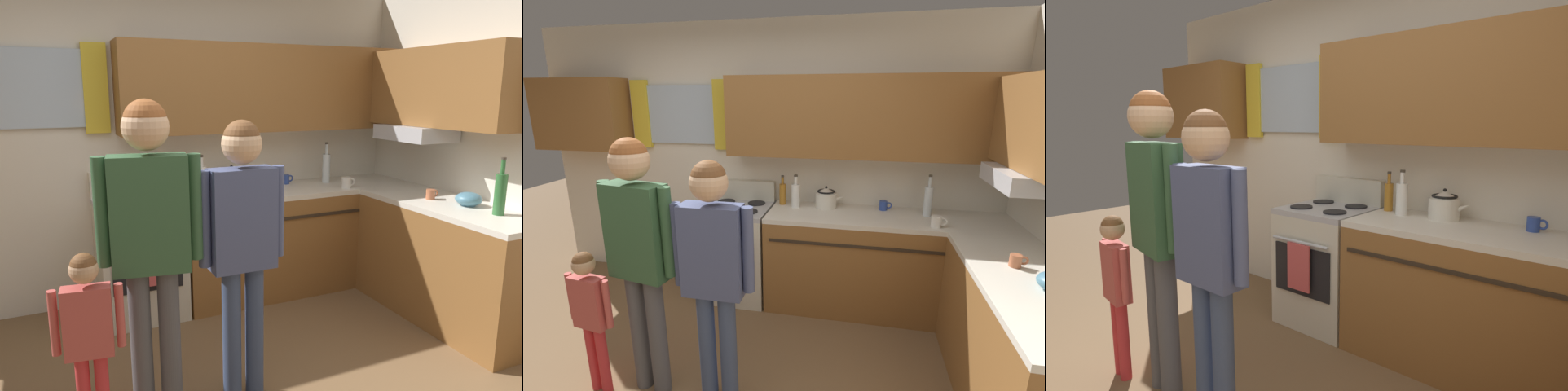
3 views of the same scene
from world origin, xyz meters
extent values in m
cube|color=silver|center=(0.00, 1.90, 1.30)|extent=(4.60, 0.10, 2.60)
cube|color=silver|center=(-0.79, 1.83, 1.74)|extent=(0.70, 0.03, 0.57)
cube|color=yellow|center=(-0.35, 1.82, 1.74)|extent=(0.18, 0.04, 0.67)
cube|color=brown|center=(1.04, 1.69, 1.74)|extent=(2.52, 0.32, 0.71)
cube|color=brown|center=(2.14, 0.93, 1.75)|extent=(0.32, 1.53, 0.62)
cube|color=#B7B7BC|center=(2.08, 1.05, 1.38)|extent=(0.40, 0.60, 0.12)
cube|color=brown|center=(1.25, 1.54, 0.43)|extent=(2.11, 0.62, 0.86)
cube|color=silver|center=(1.25, 1.54, 0.88)|extent=(2.11, 0.62, 0.04)
cube|color=brown|center=(1.99, 0.50, 0.43)|extent=(0.62, 1.47, 0.86)
cube|color=silver|center=(1.99, 0.50, 0.88)|extent=(0.62, 1.47, 0.04)
cube|color=#2D2319|center=(1.25, 1.23, 0.72)|extent=(1.99, 0.01, 0.02)
cube|color=beige|center=(-0.14, 1.54, 0.43)|extent=(0.62, 0.62, 0.86)
cube|color=black|center=(-0.14, 1.23, 0.48)|extent=(0.50, 0.01, 0.36)
cylinder|color=#ADADB2|center=(-0.14, 1.20, 0.70)|extent=(0.50, 0.02, 0.02)
cube|color=#ADADB2|center=(-0.14, 1.54, 0.88)|extent=(0.62, 0.62, 0.04)
cube|color=beige|center=(-0.14, 1.81, 1.00)|extent=(0.62, 0.08, 0.20)
cylinder|color=black|center=(-0.29, 1.40, 0.91)|extent=(0.17, 0.17, 0.01)
cylinder|color=black|center=(0.02, 1.40, 0.91)|extent=(0.17, 0.17, 0.01)
cylinder|color=black|center=(-0.29, 1.68, 0.91)|extent=(0.17, 0.17, 0.01)
cylinder|color=black|center=(0.02, 1.68, 0.91)|extent=(0.17, 0.17, 0.01)
cube|color=#CC4C4C|center=(-0.14, 1.19, 0.52)|extent=(0.20, 0.02, 0.34)
cylinder|color=#B27223|center=(0.27, 1.72, 1.00)|extent=(0.06, 0.06, 0.20)
cylinder|color=#B27223|center=(0.27, 1.72, 1.14)|extent=(0.02, 0.02, 0.07)
cylinder|color=#3F382D|center=(0.27, 1.72, 1.18)|extent=(0.03, 0.03, 0.02)
cylinder|color=#2D6633|center=(2.02, 0.13, 1.04)|extent=(0.08, 0.08, 0.28)
cylinder|color=#2D6633|center=(2.02, 0.13, 1.23)|extent=(0.03, 0.03, 0.10)
cylinder|color=#3F382D|center=(2.02, 0.13, 1.29)|extent=(0.03, 0.03, 0.02)
cylinder|color=white|center=(0.41, 1.65, 1.01)|extent=(0.08, 0.08, 0.22)
cylinder|color=white|center=(0.41, 1.65, 1.16)|extent=(0.03, 0.03, 0.08)
cylinder|color=#3F382D|center=(0.41, 1.65, 1.21)|extent=(0.03, 0.03, 0.02)
cylinder|color=silver|center=(1.59, 1.63, 1.03)|extent=(0.07, 0.07, 0.26)
cylinder|color=silver|center=(1.59, 1.63, 1.21)|extent=(0.03, 0.03, 0.09)
cylinder|color=#3F382D|center=(1.59, 1.63, 1.26)|extent=(0.03, 0.03, 0.02)
cylinder|color=#2D479E|center=(1.22, 1.72, 0.94)|extent=(0.07, 0.07, 0.08)
torus|color=#2D479E|center=(1.27, 1.72, 0.95)|extent=(0.06, 0.01, 0.06)
cylinder|color=#B76642|center=(1.95, 0.69, 0.94)|extent=(0.07, 0.07, 0.08)
torus|color=#B76642|center=(2.00, 0.69, 0.94)|extent=(0.06, 0.01, 0.06)
cylinder|color=white|center=(1.61, 1.33, 0.95)|extent=(0.08, 0.08, 0.09)
torus|color=white|center=(1.66, 1.33, 0.95)|extent=(0.07, 0.01, 0.07)
cylinder|color=silver|center=(0.69, 1.70, 0.97)|extent=(0.20, 0.20, 0.14)
cone|color=silver|center=(0.69, 1.70, 1.06)|extent=(0.18, 0.18, 0.05)
sphere|color=black|center=(0.69, 1.70, 1.09)|extent=(0.02, 0.02, 0.02)
cone|color=silver|center=(0.82, 1.70, 1.00)|extent=(0.09, 0.04, 0.07)
torus|color=black|center=(0.69, 1.70, 1.05)|extent=(0.17, 0.17, 0.02)
cylinder|color=teal|center=(2.05, 0.41, 0.92)|extent=(0.10, 0.10, 0.03)
ellipsoid|color=teal|center=(2.05, 0.41, 0.95)|extent=(0.19, 0.19, 0.10)
cylinder|color=#4C4C51|center=(-0.24, 0.21, 0.42)|extent=(0.11, 0.11, 0.83)
cylinder|color=#4C4C51|center=(-0.38, 0.23, 0.42)|extent=(0.11, 0.11, 0.83)
cube|color=#335938|center=(-0.31, 0.22, 1.13)|extent=(0.40, 0.22, 0.59)
cylinder|color=#335938|center=(-0.09, 0.18, 1.15)|extent=(0.07, 0.07, 0.54)
cylinder|color=#335938|center=(-0.53, 0.26, 1.15)|extent=(0.07, 0.07, 0.54)
sphere|color=#DBAD84|center=(-0.31, 0.22, 1.56)|extent=(0.23, 0.23, 0.23)
sphere|color=brown|center=(-0.31, 0.22, 1.59)|extent=(0.21, 0.21, 0.21)
cylinder|color=#38476B|center=(0.25, 0.20, 0.39)|extent=(0.10, 0.10, 0.78)
cylinder|color=#38476B|center=(0.11, 0.20, 0.39)|extent=(0.10, 0.10, 0.78)
cube|color=#47517A|center=(0.18, 0.20, 1.05)|extent=(0.36, 0.15, 0.55)
cylinder|color=#47517A|center=(0.39, 0.20, 1.08)|extent=(0.07, 0.07, 0.51)
cylinder|color=#47517A|center=(-0.04, 0.20, 1.08)|extent=(0.07, 0.07, 0.51)
sphere|color=#DBAD84|center=(0.18, 0.20, 1.46)|extent=(0.21, 0.21, 0.21)
sphere|color=brown|center=(0.18, 0.20, 1.48)|extent=(0.20, 0.20, 0.20)
cube|color=#BF4C47|center=(-0.64, 0.13, 0.66)|extent=(0.23, 0.12, 0.35)
cylinder|color=#BF4C47|center=(-0.49, 0.11, 0.68)|extent=(0.04, 0.04, 0.32)
cylinder|color=#BF4C47|center=(-0.79, 0.15, 0.68)|extent=(0.04, 0.04, 0.32)
sphere|color=tan|center=(-0.64, 0.13, 0.92)|extent=(0.13, 0.13, 0.13)
sphere|color=brown|center=(-0.64, 0.13, 0.94)|extent=(0.12, 0.12, 0.12)
camera|label=1|loc=(-0.77, -2.14, 1.73)|focal=33.73mm
camera|label=2|loc=(0.97, -1.60, 1.91)|focal=24.93mm
camera|label=3|loc=(1.73, -0.95, 1.51)|focal=28.85mm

